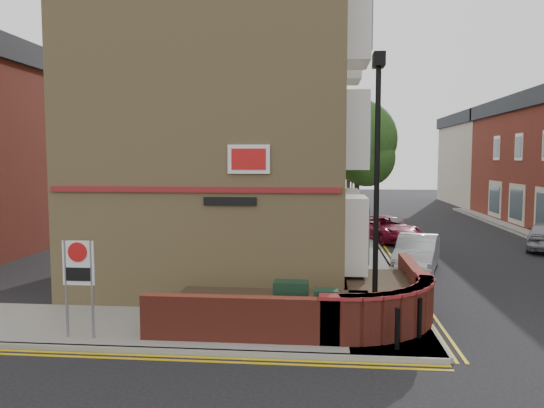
{
  "coord_description": "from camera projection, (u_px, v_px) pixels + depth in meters",
  "views": [
    {
      "loc": [
        0.39,
        -10.68,
        4.16
      ],
      "look_at": [
        -0.99,
        4.0,
        2.87
      ],
      "focal_mm": 35.0,
      "sensor_mm": 36.0,
      "label": 1
    }
  ],
  "objects": [
    {
      "name": "ground",
      "position": [
        302.0,
        359.0,
        10.99
      ],
      "size": [
        120.0,
        120.0,
        0.0
      ],
      "primitive_type": "plane",
      "color": "black",
      "rests_on": "ground"
    },
    {
      "name": "pavement_corner",
      "position": [
        159.0,
        328.0,
        12.8
      ],
      "size": [
        13.0,
        3.0,
        0.12
      ],
      "primitive_type": "cube",
      "color": "gray",
      "rests_on": "ground"
    },
    {
      "name": "pavement_main",
      "position": [
        353.0,
        239.0,
        26.66
      ],
      "size": [
        2.0,
        32.0,
        0.12
      ],
      "primitive_type": "cube",
      "color": "gray",
      "rests_on": "ground"
    },
    {
      "name": "kerb_side",
      "position": [
        138.0,
        350.0,
        11.31
      ],
      "size": [
        13.0,
        0.15,
        0.12
      ],
      "primitive_type": "cube",
      "color": "gray",
      "rests_on": "ground"
    },
    {
      "name": "kerb_main_near",
      "position": [
        374.0,
        240.0,
        26.57
      ],
      "size": [
        0.15,
        32.0,
        0.12
      ],
      "primitive_type": "cube",
      "color": "gray",
      "rests_on": "ground"
    },
    {
      "name": "yellow_lines_side",
      "position": [
        134.0,
        357.0,
        11.07
      ],
      "size": [
        13.0,
        0.28,
        0.01
      ],
      "primitive_type": "cube",
      "color": "gold",
      "rests_on": "ground"
    },
    {
      "name": "yellow_lines_main",
      "position": [
        379.0,
        241.0,
        26.55
      ],
      "size": [
        0.28,
        32.0,
        0.01
      ],
      "primitive_type": "cube",
      "color": "gold",
      "rests_on": "ground"
    },
    {
      "name": "corner_building",
      "position": [
        230.0,
        99.0,
        18.65
      ],
      "size": [
        8.95,
        10.4,
        13.6
      ],
      "color": "tan",
      "rests_on": "ground"
    },
    {
      "name": "garden_wall",
      "position": [
        305.0,
        322.0,
        13.47
      ],
      "size": [
        6.8,
        6.0,
        1.2
      ],
      "primitive_type": null,
      "color": "maroon",
      "rests_on": "ground"
    },
    {
      "name": "lamppost",
      "position": [
        376.0,
        194.0,
        11.74
      ],
      "size": [
        0.25,
        0.5,
        6.3
      ],
      "color": "black",
      "rests_on": "pavement_corner"
    },
    {
      "name": "utility_cabinet_large",
      "position": [
        291.0,
        307.0,
        12.24
      ],
      "size": [
        0.8,
        0.45,
        1.2
      ],
      "primitive_type": "cube",
      "color": "#15301D",
      "rests_on": "pavement_corner"
    },
    {
      "name": "utility_cabinet_small",
      "position": [
        326.0,
        314.0,
        11.87
      ],
      "size": [
        0.55,
        0.4,
        1.1
      ],
      "primitive_type": "cube",
      "color": "#15301D",
      "rests_on": "pavement_corner"
    },
    {
      "name": "bollard_near",
      "position": [
        397.0,
        329.0,
        11.15
      ],
      "size": [
        0.11,
        0.11,
        0.9
      ],
      "primitive_type": "cylinder",
      "color": "black",
      "rests_on": "pavement_corner"
    },
    {
      "name": "bollard_far",
      "position": [
        419.0,
        318.0,
        11.88
      ],
      "size": [
        0.11,
        0.11,
        0.9
      ],
      "primitive_type": "cylinder",
      "color": "black",
      "rests_on": "pavement_corner"
    },
    {
      "name": "zone_sign",
      "position": [
        79.0,
        271.0,
        11.8
      ],
      "size": [
        0.72,
        0.07,
        2.2
      ],
      "color": "slate",
      "rests_on": "pavement_corner"
    },
    {
      "name": "far_terrace_cream",
      "position": [
        482.0,
        159.0,
        46.97
      ],
      "size": [
        5.4,
        12.4,
        8.0
      ],
      "color": "beige",
      "rests_on": "ground"
    },
    {
      "name": "tree_near",
      "position": [
        357.0,
        146.0,
        24.32
      ],
      "size": [
        3.64,
        3.65,
        6.7
      ],
      "color": "#382B1E",
      "rests_on": "pavement_main"
    },
    {
      "name": "tree_mid",
      "position": [
        349.0,
        141.0,
        32.21
      ],
      "size": [
        4.03,
        4.03,
        7.42
      ],
      "color": "#382B1E",
      "rests_on": "pavement_main"
    },
    {
      "name": "tree_far",
      "position": [
        343.0,
        148.0,
        40.17
      ],
      "size": [
        3.81,
        3.81,
        7.0
      ],
      "color": "#382B1E",
      "rests_on": "pavement_main"
    },
    {
      "name": "traffic_light_assembly",
      "position": [
        352.0,
        178.0,
        35.32
      ],
      "size": [
        0.2,
        0.16,
        4.2
      ],
      "color": "black",
      "rests_on": "pavement_main"
    },
    {
      "name": "silver_car_near",
      "position": [
        417.0,
        253.0,
        19.53
      ],
      "size": [
        2.4,
        4.19,
        1.31
      ],
      "primitive_type": "imported",
      "rotation": [
        0.0,
        0.0,
        -0.27
      ],
      "color": "#B7BBC0",
      "rests_on": "ground"
    },
    {
      "name": "red_car_main",
      "position": [
        386.0,
        228.0,
        26.61
      ],
      "size": [
        3.7,
        4.89,
        1.23
      ],
      "primitive_type": "imported",
      "rotation": [
        0.0,
        0.0,
        0.42
      ],
      "color": "maroon",
      "rests_on": "ground"
    }
  ]
}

